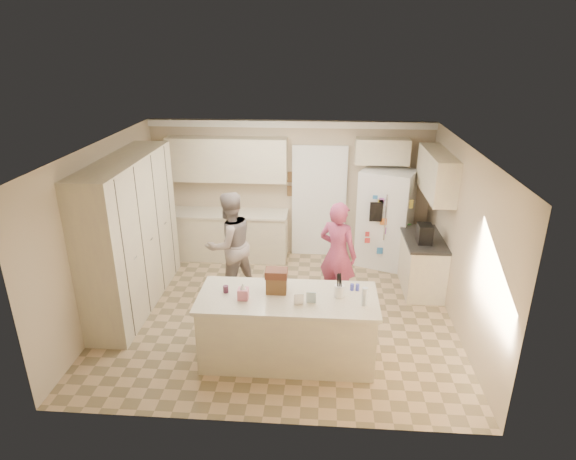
# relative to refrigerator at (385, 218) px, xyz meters

# --- Properties ---
(floor) EXTENTS (5.20, 4.60, 0.02)m
(floor) POSITION_rel_refrigerator_xyz_m (-1.77, -1.93, -0.91)
(floor) COLOR tan
(floor) RESTS_ON ground
(ceiling) EXTENTS (5.20, 4.60, 0.02)m
(ceiling) POSITION_rel_refrigerator_xyz_m (-1.77, -1.93, 1.71)
(ceiling) COLOR white
(ceiling) RESTS_ON wall_back
(wall_back) EXTENTS (5.20, 0.02, 2.60)m
(wall_back) POSITION_rel_refrigerator_xyz_m (-1.77, 0.38, 0.40)
(wall_back) COLOR #C0AC8D
(wall_back) RESTS_ON ground
(wall_front) EXTENTS (5.20, 0.02, 2.60)m
(wall_front) POSITION_rel_refrigerator_xyz_m (-1.77, -4.24, 0.40)
(wall_front) COLOR #C0AC8D
(wall_front) RESTS_ON ground
(wall_left) EXTENTS (0.02, 4.60, 2.60)m
(wall_left) POSITION_rel_refrigerator_xyz_m (-4.38, -1.93, 0.40)
(wall_left) COLOR #C0AC8D
(wall_left) RESTS_ON ground
(wall_right) EXTENTS (0.02, 4.60, 2.60)m
(wall_right) POSITION_rel_refrigerator_xyz_m (0.84, -1.93, 0.40)
(wall_right) COLOR #C0AC8D
(wall_right) RESTS_ON ground
(crown_back) EXTENTS (5.20, 0.08, 0.12)m
(crown_back) POSITION_rel_refrigerator_xyz_m (-1.77, 0.33, 1.63)
(crown_back) COLOR white
(crown_back) RESTS_ON wall_back
(pantry_bank) EXTENTS (0.60, 2.60, 2.35)m
(pantry_bank) POSITION_rel_refrigerator_xyz_m (-4.07, -1.73, 0.28)
(pantry_bank) COLOR beige
(pantry_bank) RESTS_ON floor
(back_base_cab) EXTENTS (2.20, 0.60, 0.88)m
(back_base_cab) POSITION_rel_refrigerator_xyz_m (-2.92, 0.07, -0.46)
(back_base_cab) COLOR beige
(back_base_cab) RESTS_ON floor
(back_countertop) EXTENTS (2.24, 0.63, 0.04)m
(back_countertop) POSITION_rel_refrigerator_xyz_m (-2.92, 0.06, 0.00)
(back_countertop) COLOR #EFE4C4
(back_countertop) RESTS_ON back_base_cab
(back_upper_cab) EXTENTS (2.20, 0.35, 0.80)m
(back_upper_cab) POSITION_rel_refrigerator_xyz_m (-2.92, 0.20, 1.00)
(back_upper_cab) COLOR beige
(back_upper_cab) RESTS_ON wall_back
(doorway_opening) EXTENTS (0.90, 0.06, 2.10)m
(doorway_opening) POSITION_rel_refrigerator_xyz_m (-1.22, 0.35, 0.15)
(doorway_opening) COLOR black
(doorway_opening) RESTS_ON floor
(doorway_casing) EXTENTS (1.02, 0.03, 2.22)m
(doorway_casing) POSITION_rel_refrigerator_xyz_m (-1.22, 0.32, 0.15)
(doorway_casing) COLOR white
(doorway_casing) RESTS_ON floor
(wall_frame_upper) EXTENTS (0.15, 0.02, 0.20)m
(wall_frame_upper) POSITION_rel_refrigerator_xyz_m (-1.75, 0.34, 0.65)
(wall_frame_upper) COLOR brown
(wall_frame_upper) RESTS_ON wall_back
(wall_frame_lower) EXTENTS (0.15, 0.02, 0.20)m
(wall_frame_lower) POSITION_rel_refrigerator_xyz_m (-1.75, 0.34, 0.38)
(wall_frame_lower) COLOR brown
(wall_frame_lower) RESTS_ON wall_back
(refrigerator) EXTENTS (1.10, 0.98, 1.80)m
(refrigerator) POSITION_rel_refrigerator_xyz_m (0.00, 0.00, 0.00)
(refrigerator) COLOR white
(refrigerator) RESTS_ON floor
(fridge_seam) EXTENTS (0.02, 0.02, 1.78)m
(fridge_seam) POSITION_rel_refrigerator_xyz_m (0.00, -0.35, 0.00)
(fridge_seam) COLOR gray
(fridge_seam) RESTS_ON refrigerator
(fridge_dispenser) EXTENTS (0.22, 0.03, 0.35)m
(fridge_dispenser) POSITION_rel_refrigerator_xyz_m (-0.22, -0.37, 0.25)
(fridge_dispenser) COLOR black
(fridge_dispenser) RESTS_ON refrigerator
(fridge_handle_l) EXTENTS (0.02, 0.02, 0.85)m
(fridge_handle_l) POSITION_rel_refrigerator_xyz_m (-0.05, -0.37, 0.15)
(fridge_handle_l) COLOR silver
(fridge_handle_l) RESTS_ON refrigerator
(fridge_handle_r) EXTENTS (0.02, 0.02, 0.85)m
(fridge_handle_r) POSITION_rel_refrigerator_xyz_m (0.05, -0.37, 0.15)
(fridge_handle_r) COLOR silver
(fridge_handle_r) RESTS_ON refrigerator
(over_fridge_cab) EXTENTS (0.95, 0.35, 0.45)m
(over_fridge_cab) POSITION_rel_refrigerator_xyz_m (-0.12, 0.20, 1.20)
(over_fridge_cab) COLOR beige
(over_fridge_cab) RESTS_ON wall_back
(right_base_cab) EXTENTS (0.60, 1.20, 0.88)m
(right_base_cab) POSITION_rel_refrigerator_xyz_m (0.53, -0.93, -0.46)
(right_base_cab) COLOR beige
(right_base_cab) RESTS_ON floor
(right_countertop) EXTENTS (0.63, 1.24, 0.04)m
(right_countertop) POSITION_rel_refrigerator_xyz_m (0.52, -0.93, 0.00)
(right_countertop) COLOR #2D2B28
(right_countertop) RESTS_ON right_base_cab
(right_upper_cab) EXTENTS (0.35, 1.50, 0.70)m
(right_upper_cab) POSITION_rel_refrigerator_xyz_m (0.65, -0.73, 1.05)
(right_upper_cab) COLOR beige
(right_upper_cab) RESTS_ON wall_right
(coffee_maker) EXTENTS (0.22, 0.28, 0.30)m
(coffee_maker) POSITION_rel_refrigerator_xyz_m (0.48, -1.13, 0.17)
(coffee_maker) COLOR black
(coffee_maker) RESTS_ON right_countertop
(island_base) EXTENTS (2.20, 0.90, 0.88)m
(island_base) POSITION_rel_refrigerator_xyz_m (-1.57, -3.03, -0.46)
(island_base) COLOR beige
(island_base) RESTS_ON floor
(island_top) EXTENTS (2.28, 0.96, 0.05)m
(island_top) POSITION_rel_refrigerator_xyz_m (-1.57, -3.03, 0.00)
(island_top) COLOR #EFE4C4
(island_top) RESTS_ON island_base
(utensil_crock) EXTENTS (0.13, 0.13, 0.15)m
(utensil_crock) POSITION_rel_refrigerator_xyz_m (-0.92, -2.98, 0.10)
(utensil_crock) COLOR white
(utensil_crock) RESTS_ON island_top
(tissue_box) EXTENTS (0.13, 0.13, 0.14)m
(tissue_box) POSITION_rel_refrigerator_xyz_m (-2.12, -3.13, 0.10)
(tissue_box) COLOR pink
(tissue_box) RESTS_ON island_top
(tissue_plume) EXTENTS (0.08, 0.08, 0.08)m
(tissue_plume) POSITION_rel_refrigerator_xyz_m (-2.12, -3.13, 0.20)
(tissue_plume) COLOR white
(tissue_plume) RESTS_ON tissue_box
(dollhouse_body) EXTENTS (0.26, 0.18, 0.22)m
(dollhouse_body) POSITION_rel_refrigerator_xyz_m (-1.72, -2.93, 0.14)
(dollhouse_body) COLOR brown
(dollhouse_body) RESTS_ON island_top
(dollhouse_roof) EXTENTS (0.28, 0.20, 0.10)m
(dollhouse_roof) POSITION_rel_refrigerator_xyz_m (-1.72, -2.93, 0.30)
(dollhouse_roof) COLOR #592D1E
(dollhouse_roof) RESTS_ON dollhouse_body
(jam_jar) EXTENTS (0.07, 0.07, 0.09)m
(jam_jar) POSITION_rel_refrigerator_xyz_m (-2.37, -2.98, 0.07)
(jam_jar) COLOR #59263F
(jam_jar) RESTS_ON island_top
(greeting_card_a) EXTENTS (0.12, 0.06, 0.16)m
(greeting_card_a) POSITION_rel_refrigerator_xyz_m (-1.42, -3.23, 0.11)
(greeting_card_a) COLOR white
(greeting_card_a) RESTS_ON island_top
(greeting_card_b) EXTENTS (0.12, 0.05, 0.16)m
(greeting_card_b) POSITION_rel_refrigerator_xyz_m (-1.27, -3.18, 0.11)
(greeting_card_b) COLOR silver
(greeting_card_b) RESTS_ON island_top
(water_bottle) EXTENTS (0.07, 0.07, 0.24)m
(water_bottle) POSITION_rel_refrigerator_xyz_m (-0.62, -3.18, 0.14)
(water_bottle) COLOR silver
(water_bottle) RESTS_ON island_top
(shaker_salt) EXTENTS (0.05, 0.05, 0.09)m
(shaker_salt) POSITION_rel_refrigerator_xyz_m (-0.75, -2.81, 0.07)
(shaker_salt) COLOR #3A41B7
(shaker_salt) RESTS_ON island_top
(shaker_pepper) EXTENTS (0.05, 0.05, 0.09)m
(shaker_pepper) POSITION_rel_refrigerator_xyz_m (-0.68, -2.81, 0.07)
(shaker_pepper) COLOR #3A41B7
(shaker_pepper) RESTS_ON island_top
(teen_boy) EXTENTS (1.07, 1.06, 1.75)m
(teen_boy) POSITION_rel_refrigerator_xyz_m (-2.63, -1.33, -0.03)
(teen_boy) COLOR gray
(teen_boy) RESTS_ON floor
(teen_girl) EXTENTS (0.74, 0.65, 1.70)m
(teen_girl) POSITION_rel_refrigerator_xyz_m (-0.90, -1.54, -0.05)
(teen_girl) COLOR #BA4F88
(teen_girl) RESTS_ON floor
(fridge_magnets) EXTENTS (0.76, 0.02, 1.44)m
(fridge_magnets) POSITION_rel_refrigerator_xyz_m (0.00, -0.36, 0.00)
(fridge_magnets) COLOR tan
(fridge_magnets) RESTS_ON refrigerator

